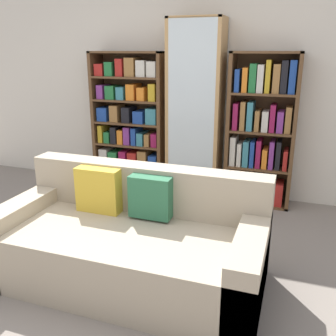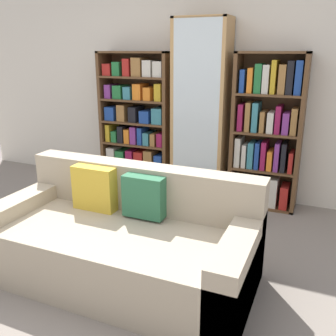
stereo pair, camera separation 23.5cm
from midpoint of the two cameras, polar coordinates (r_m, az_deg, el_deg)
ground_plane at (r=2.88m, az=-11.26°, el=-18.52°), size 16.00×16.00×0.00m
wall_back at (r=4.52m, az=5.44°, el=13.28°), size 6.39×0.06×2.70m
couch at (r=2.90m, az=-4.52°, el=-11.23°), size 1.98×0.94×0.81m
bookshelf_left at (r=4.65m, az=-3.25°, el=6.77°), size 0.90×0.32×1.67m
display_cabinet at (r=4.30m, az=6.63°, el=8.33°), size 0.60×0.36×2.02m
bookshelf_right at (r=4.20m, az=16.33°, el=4.73°), size 0.73×0.32×1.67m
wine_bottle at (r=4.05m, az=9.51°, el=-4.63°), size 0.08×0.08×0.41m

